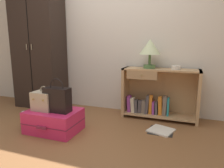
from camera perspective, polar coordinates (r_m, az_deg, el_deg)
ground_plane at (r=2.30m, az=-12.24°, el=-17.26°), size 9.00×9.00×0.00m
back_wall at (r=3.39m, az=0.83°, el=14.79°), size 6.40×0.10×2.60m
wardrobe at (r=3.75m, az=-19.66°, el=9.73°), size 0.82×0.47×2.07m
bookshelf at (r=3.08m, az=12.34°, el=-3.00°), size 1.08×0.34×0.73m
table_lamp at (r=2.99m, az=10.53°, el=9.73°), size 0.30×0.30×0.41m
bowl at (r=2.95m, az=17.37°, el=4.34°), size 0.13×0.13×0.05m
suitcase_large at (r=2.71m, az=-15.81°, el=-9.75°), size 0.64×0.48×0.27m
train_case at (r=2.69m, az=-18.29°, el=-4.38°), size 0.26×0.23×0.30m
handbag at (r=2.56m, az=-14.96°, el=-4.15°), size 0.32×0.15×0.41m
bottle at (r=2.96m, az=-23.22°, el=-9.15°), size 0.08×0.08×0.22m
open_book_on_floor at (r=2.72m, az=13.46°, el=-12.46°), size 0.36×0.35×0.02m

